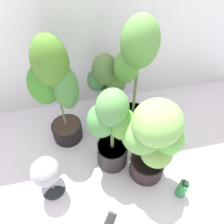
% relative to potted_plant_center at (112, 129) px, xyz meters
% --- Properties ---
extents(ground_plane, '(8.00, 8.00, 0.00)m').
position_rel_potted_plant_center_xyz_m(ground_plane, '(-0.02, -0.07, -0.43)').
color(ground_plane, silver).
rests_on(ground_plane, ground).
extents(mylar_back_wall, '(3.20, 0.01, 2.00)m').
position_rel_potted_plant_center_xyz_m(mylar_back_wall, '(-0.02, 0.79, 0.57)').
color(mylar_back_wall, white).
rests_on(mylar_back_wall, ground).
extents(potted_plant_center, '(0.39, 0.32, 0.77)m').
position_rel_potted_plant_center_xyz_m(potted_plant_center, '(0.00, 0.00, 0.00)').
color(potted_plant_center, '#292525').
rests_on(potted_plant_center, ground).
extents(potted_plant_front_right, '(0.50, 0.44, 0.75)m').
position_rel_potted_plant_center_xyz_m(potted_plant_front_right, '(0.24, -0.16, 0.02)').
color(potted_plant_front_right, '#302325').
rests_on(potted_plant_front_right, ground).
extents(potted_plant_back_center, '(0.34, 0.29, 0.71)m').
position_rel_potted_plant_center_xyz_m(potted_plant_back_center, '(0.06, 0.49, -0.02)').
color(potted_plant_back_center, '#2B1C24').
rests_on(potted_plant_back_center, ground).
extents(potted_plant_back_left, '(0.39, 0.31, 0.99)m').
position_rel_potted_plant_center_xyz_m(potted_plant_back_left, '(-0.34, 0.33, 0.15)').
color(potted_plant_back_left, black).
rests_on(potted_plant_back_left, ground).
extents(potted_plant_back_right, '(0.39, 0.35, 1.06)m').
position_rel_potted_plant_center_xyz_m(potted_plant_back_right, '(0.24, 0.33, 0.21)').
color(potted_plant_back_right, brown).
rests_on(potted_plant_back_right, ground).
extents(cell_phone, '(0.14, 0.16, 0.01)m').
position_rel_potted_plant_center_xyz_m(cell_phone, '(-0.12, -0.46, -0.42)').
color(cell_phone, black).
rests_on(cell_phone, ground).
extents(floor_fan, '(0.29, 0.29, 0.37)m').
position_rel_potted_plant_center_xyz_m(floor_fan, '(-0.48, -0.14, -0.18)').
color(floor_fan, '#20252B').
rests_on(floor_fan, ground).
extents(nutrient_bottle, '(0.07, 0.07, 0.18)m').
position_rel_potted_plant_center_xyz_m(nutrient_bottle, '(0.44, -0.38, -0.34)').
color(nutrient_bottle, '#2F8846').
rests_on(nutrient_bottle, ground).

